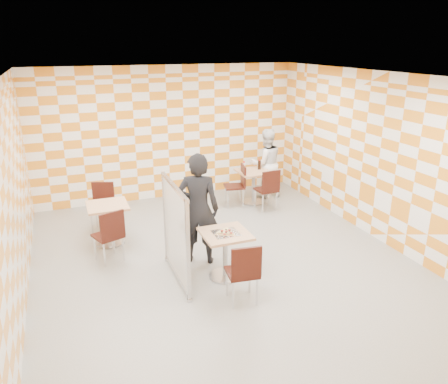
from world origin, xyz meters
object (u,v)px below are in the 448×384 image
at_px(empty_table, 108,217).
at_px(man_dark, 198,209).
at_px(second_table, 254,181).
at_px(chair_empty_far, 103,203).
at_px(chair_empty_near, 110,232).
at_px(sport_bottle, 244,166).
at_px(chair_second_side, 238,182).
at_px(chair_main_front, 244,270).
at_px(partition, 176,233).
at_px(soda_bottle, 259,165).
at_px(main_table, 225,247).
at_px(chair_second_front, 268,187).
at_px(man_white, 266,163).

bearing_deg(empty_table, man_dark, -43.05).
distance_m(second_table, chair_empty_far, 3.34).
bearing_deg(man_dark, chair_empty_near, 5.87).
bearing_deg(sport_bottle, chair_empty_near, -149.06).
bearing_deg(chair_second_side, chair_main_front, -111.60).
bearing_deg(partition, chair_main_front, -54.93).
bearing_deg(sport_bottle, chair_empty_far, -171.83).
height_order(chair_empty_near, man_dark, man_dark).
bearing_deg(soda_bottle, man_dark, -133.44).
height_order(empty_table, soda_bottle, soda_bottle).
height_order(man_dark, sport_bottle, man_dark).
distance_m(empty_table, chair_empty_far, 0.71).
bearing_deg(empty_table, chair_main_front, -60.78).
bearing_deg(second_table, chair_empty_far, -174.83).
distance_m(sport_bottle, soda_bottle, 0.35).
relative_size(second_table, chair_empty_near, 0.81).
bearing_deg(main_table, chair_main_front, -92.44).
bearing_deg(chair_second_side, main_table, -116.36).
distance_m(chair_empty_near, man_dark, 1.49).
bearing_deg(chair_second_front, soda_bottle, 82.31).
height_order(chair_second_side, man_dark, man_dark).
xyz_separation_m(chair_second_side, chair_empty_near, (-2.97, -1.70, 0.00)).
xyz_separation_m(partition, sport_bottle, (2.33, 2.84, 0.05)).
relative_size(empty_table, chair_second_front, 0.81).
height_order(chair_second_front, sport_bottle, sport_bottle).
distance_m(main_table, chair_empty_near, 1.93).
xyz_separation_m(chair_main_front, chair_empty_near, (-1.55, 1.90, 0.00)).
xyz_separation_m(empty_table, chair_second_side, (2.91, 0.95, 0.04)).
xyz_separation_m(sport_bottle, soda_bottle, (0.34, -0.08, 0.01)).
relative_size(man_dark, sport_bottle, 9.26).
distance_m(chair_second_front, chair_second_side, 0.71).
distance_m(empty_table, man_dark, 1.83).
height_order(chair_empty_near, soda_bottle, soda_bottle).
bearing_deg(chair_second_side, second_table, 8.33).
distance_m(chair_empty_far, sport_bottle, 3.19).
xyz_separation_m(chair_second_side, man_dark, (-1.61, -2.17, 0.38)).
bearing_deg(second_table, main_table, -121.90).
distance_m(man_dark, man_white, 3.50).
bearing_deg(man_dark, main_table, 133.24).
distance_m(chair_empty_near, partition, 1.29).
bearing_deg(second_table, partition, -133.02).
distance_m(chair_main_front, partition, 1.22).
bearing_deg(chair_empty_near, main_table, -35.04).
bearing_deg(chair_empty_near, chair_second_side, 29.81).
distance_m(empty_table, soda_bottle, 3.65).
bearing_deg(chair_second_front, man_dark, -141.78).
height_order(chair_main_front, soda_bottle, soda_bottle).
xyz_separation_m(second_table, sport_bottle, (-0.18, 0.15, 0.33)).
distance_m(main_table, soda_bottle, 3.54).
bearing_deg(chair_second_front, partition, -140.89).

